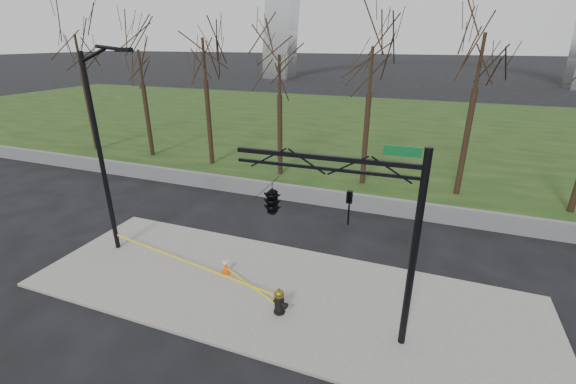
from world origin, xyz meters
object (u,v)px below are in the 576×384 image
at_px(street_light, 102,143).
at_px(fire_hydrant, 280,302).
at_px(traffic_cone, 226,265).
at_px(traffic_signal_mast, 298,202).

bearing_deg(street_light, fire_hydrant, -8.60).
xyz_separation_m(traffic_cone, traffic_signal_mast, (3.36, -1.41, 3.73)).
relative_size(fire_hydrant, traffic_signal_mast, 0.15).
bearing_deg(traffic_signal_mast, street_light, 168.44).
height_order(fire_hydrant, street_light, street_light).
bearing_deg(street_light, traffic_cone, 1.36).
bearing_deg(street_light, traffic_signal_mast, -8.06).
bearing_deg(traffic_signal_mast, fire_hydrant, 175.65).
relative_size(traffic_cone, street_light, 0.08).
distance_m(street_light, traffic_signal_mast, 8.55).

